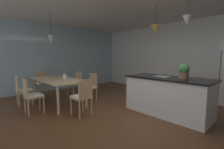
# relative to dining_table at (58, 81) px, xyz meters

# --- Properties ---
(ground_plane) EXTENTS (10.00, 8.40, 0.04)m
(ground_plane) POSITION_rel_dining_table_xyz_m (2.11, 0.76, -0.69)
(ground_plane) COLOR brown
(wall_back_kitchen) EXTENTS (10.00, 0.12, 2.70)m
(wall_back_kitchen) POSITION_rel_dining_table_xyz_m (2.11, 4.02, 0.68)
(wall_back_kitchen) COLOR silver
(wall_back_kitchen) RESTS_ON ground_plane
(window_wall_left_glazing) EXTENTS (0.06, 8.40, 2.70)m
(window_wall_left_glazing) POSITION_rel_dining_table_xyz_m (-1.95, 0.76, 0.68)
(window_wall_left_glazing) COLOR #9EB7C6
(window_wall_left_glazing) RESTS_ON ground_plane
(dining_table) EXTENTS (1.99, 0.95, 0.74)m
(dining_table) POSITION_rel_dining_table_xyz_m (0.00, 0.00, 0.00)
(dining_table) COLOR #D1B284
(dining_table) RESTS_ON ground_plane
(chair_far_left) EXTENTS (0.44, 0.44, 0.87)m
(chair_far_left) POSITION_rel_dining_table_xyz_m (-0.45, 0.85, -0.20)
(chair_far_left) COLOR tan
(chair_far_left) RESTS_ON ground_plane
(chair_near_right) EXTENTS (0.41, 0.41, 0.87)m
(chair_near_right) POSITION_rel_dining_table_xyz_m (0.45, -0.85, -0.20)
(chair_near_right) COLOR tan
(chair_near_right) RESTS_ON ground_plane
(chair_far_right) EXTENTS (0.40, 0.40, 0.87)m
(chair_far_right) POSITION_rel_dining_table_xyz_m (0.45, 0.85, -0.20)
(chair_far_right) COLOR tan
(chair_far_right) RESTS_ON ground_plane
(chair_kitchen_end) EXTENTS (0.43, 0.43, 0.87)m
(chair_kitchen_end) POSITION_rel_dining_table_xyz_m (1.37, 0.00, -0.20)
(chair_kitchen_end) COLOR tan
(chair_kitchen_end) RESTS_ON ground_plane
(chair_window_end) EXTENTS (0.41, 0.41, 0.87)m
(chair_window_end) POSITION_rel_dining_table_xyz_m (-1.37, 0.00, -0.20)
(chair_window_end) COLOR tan
(chair_window_end) RESTS_ON ground_plane
(chair_near_left) EXTENTS (0.42, 0.42, 0.87)m
(chair_near_left) POSITION_rel_dining_table_xyz_m (-0.45, -0.85, -0.20)
(chair_near_left) COLOR tan
(chair_near_left) RESTS_ON ground_plane
(kitchen_island) EXTENTS (1.97, 0.88, 0.91)m
(kitchen_island) POSITION_rel_dining_table_xyz_m (2.65, 1.58, -0.21)
(kitchen_island) COLOR silver
(kitchen_island) RESTS_ON ground_plane
(pendant_over_table) EXTENTS (0.17, 0.17, 0.94)m
(pendant_over_table) POSITION_rel_dining_table_xyz_m (-0.14, -0.10, 1.22)
(pendant_over_table) COLOR black
(pendant_over_island_main) EXTENTS (0.24, 0.24, 0.74)m
(pendant_over_island_main) POSITION_rel_dining_table_xyz_m (2.27, 1.58, 1.39)
(pendant_over_island_main) COLOR black
(pendant_over_island_aux) EXTENTS (0.19, 0.19, 0.64)m
(pendant_over_island_aux) POSITION_rel_dining_table_xyz_m (3.03, 1.58, 1.48)
(pendant_over_island_aux) COLOR black
(potted_plant_on_island) EXTENTS (0.23, 0.23, 0.34)m
(potted_plant_on_island) POSITION_rel_dining_table_xyz_m (3.02, 1.58, 0.40)
(potted_plant_on_island) COLOR #8C664C
(potted_plant_on_island) RESTS_ON kitchen_island
(vase_on_dining_table) EXTENTS (0.11, 0.11, 0.14)m
(vase_on_dining_table) POSITION_rel_dining_table_xyz_m (0.19, 0.13, 0.14)
(vase_on_dining_table) COLOR silver
(vase_on_dining_table) RESTS_ON dining_table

